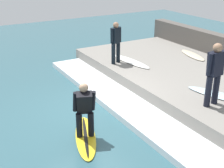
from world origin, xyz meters
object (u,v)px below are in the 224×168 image
Objects in this scene: surfboard_waiting_far at (220,96)px; surfboard_riding at (86,137)px; surfer_riding at (84,107)px; surfer_waiting_far at (215,71)px; surfboard_waiting_near at (131,61)px; surfboard_spare at (193,55)px; surfer_waiting_near at (116,40)px.

surfboard_riding is at bearing 169.32° from surfboard_waiting_far.
surfboard_riding is at bearing 90.00° from surfer_riding.
surfer_riding is (0.00, -0.00, 0.82)m from surfboard_riding.
surfboard_riding is 1.02× the size of surfboard_waiting_far.
surfer_waiting_far is 1.15m from surfboard_waiting_far.
surfboard_riding is 1.00× the size of surfboard_waiting_near.
surfboard_waiting_far is at bearing -122.39° from surfboard_spare.
surfer_riding is 3.48m from surfer_waiting_far.
surfer_waiting_near is (2.89, 3.37, 0.55)m from surfer_riding.
surfboard_riding is 6.61m from surfboard_spare.
surfboard_waiting_far is (3.92, -0.74, 0.54)m from surfboard_riding.
surfer_riding is 0.93× the size of surfer_waiting_near.
surfer_riding is 4.70m from surfboard_waiting_near.
surfboard_spare is at bearing -12.35° from surfboard_waiting_near.
surfboard_waiting_far and surfboard_spare have the same top height.
surfboard_riding is 1.24× the size of surfer_waiting_far.
surfer_riding is 4.47m from surfer_waiting_near.
surfer_waiting_near is 4.32m from surfboard_waiting_far.
surfboard_riding is 1.37× the size of surfer_waiting_near.
surfboard_waiting_near is at bearing 42.81° from surfboard_riding.
surfboard_waiting_near is at bearing 167.65° from surfboard_spare.
surfer_waiting_near reaches higher than surfboard_waiting_near.
surfboard_riding is 0.82m from surfer_riding.
surfer_riding reaches higher than surfboard_spare.
surfboard_spare is at bearing 57.61° from surfboard_waiting_far.
surfboard_spare is (2.13, 3.35, 0.00)m from surfboard_waiting_far.
surfboard_riding is 4.65m from surfer_waiting_near.
surfboard_spare reaches higher than surfboard_riding.
surfer_riding is 0.84× the size of surfer_waiting_far.
surfer_waiting_far reaches higher than surfboard_waiting_far.
surfer_riding is at bearing -156.63° from surfboard_spare.
surfboard_waiting_near is 3.96m from surfboard_waiting_far.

